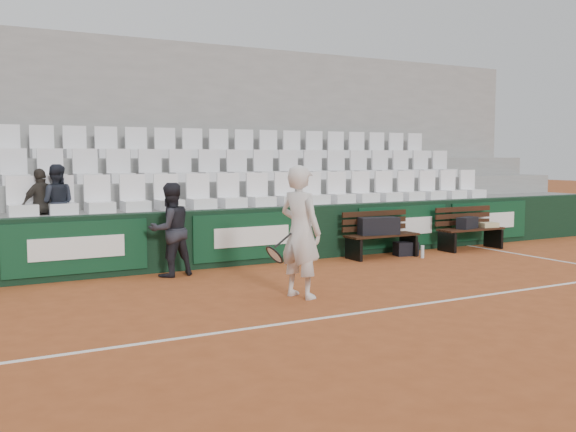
# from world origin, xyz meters

# --- Properties ---
(ground) EXTENTS (80.00, 80.00, 0.00)m
(ground) POSITION_xyz_m (0.00, 0.00, 0.00)
(ground) COLOR #A54E25
(ground) RESTS_ON ground
(court_baseline) EXTENTS (18.00, 0.06, 0.01)m
(court_baseline) POSITION_xyz_m (0.00, 0.00, 0.00)
(court_baseline) COLOR white
(court_baseline) RESTS_ON ground
(back_barrier) EXTENTS (18.00, 0.34, 1.00)m
(back_barrier) POSITION_xyz_m (0.07, 3.99, 0.50)
(back_barrier) COLOR black
(back_barrier) RESTS_ON ground
(grandstand_tier_front) EXTENTS (18.00, 0.95, 1.00)m
(grandstand_tier_front) POSITION_xyz_m (0.00, 4.62, 0.50)
(grandstand_tier_front) COLOR gray
(grandstand_tier_front) RESTS_ON ground
(grandstand_tier_mid) EXTENTS (18.00, 0.95, 1.45)m
(grandstand_tier_mid) POSITION_xyz_m (0.00, 5.58, 0.72)
(grandstand_tier_mid) COLOR gray
(grandstand_tier_mid) RESTS_ON ground
(grandstand_tier_back) EXTENTS (18.00, 0.95, 1.90)m
(grandstand_tier_back) POSITION_xyz_m (0.00, 6.53, 0.95)
(grandstand_tier_back) COLOR gray
(grandstand_tier_back) RESTS_ON ground
(grandstand_rear_wall) EXTENTS (18.00, 0.30, 4.40)m
(grandstand_rear_wall) POSITION_xyz_m (0.00, 7.15, 2.20)
(grandstand_rear_wall) COLOR gray
(grandstand_rear_wall) RESTS_ON ground
(seat_row_front) EXTENTS (11.90, 0.44, 0.63)m
(seat_row_front) POSITION_xyz_m (0.00, 4.45, 1.31)
(seat_row_front) COLOR white
(seat_row_front) RESTS_ON grandstand_tier_front
(seat_row_mid) EXTENTS (11.90, 0.44, 0.63)m
(seat_row_mid) POSITION_xyz_m (0.00, 5.40, 1.77)
(seat_row_mid) COLOR silver
(seat_row_mid) RESTS_ON grandstand_tier_mid
(seat_row_back) EXTENTS (11.90, 0.44, 0.63)m
(seat_row_back) POSITION_xyz_m (0.00, 6.35, 2.21)
(seat_row_back) COLOR silver
(seat_row_back) RESTS_ON grandstand_tier_back
(bench_left) EXTENTS (1.50, 0.56, 0.45)m
(bench_left) POSITION_xyz_m (2.37, 3.43, 0.23)
(bench_left) COLOR black
(bench_left) RESTS_ON ground
(bench_right) EXTENTS (1.50, 0.56, 0.45)m
(bench_right) POSITION_xyz_m (4.63, 3.39, 0.23)
(bench_right) COLOR #331A0F
(bench_right) RESTS_ON ground
(sports_bag_left) EXTENTS (0.82, 0.50, 0.33)m
(sports_bag_left) POSITION_xyz_m (2.29, 3.44, 0.61)
(sports_bag_left) COLOR black
(sports_bag_left) RESTS_ON bench_left
(sports_bag_right) EXTENTS (0.56, 0.38, 0.24)m
(sports_bag_right) POSITION_xyz_m (4.50, 3.37, 0.57)
(sports_bag_right) COLOR black
(sports_bag_right) RESTS_ON bench_right
(towel) EXTENTS (0.40, 0.32, 0.10)m
(towel) POSITION_xyz_m (5.08, 3.35, 0.50)
(towel) COLOR #CBBA83
(towel) RESTS_ON bench_right
(sports_bag_ground) EXTENTS (0.48, 0.34, 0.27)m
(sports_bag_ground) POSITION_xyz_m (2.94, 3.41, 0.13)
(sports_bag_ground) COLOR black
(sports_bag_ground) RESTS_ON ground
(water_bottle_near) EXTENTS (0.07, 0.07, 0.25)m
(water_bottle_near) POSITION_xyz_m (1.80, 3.47, 0.13)
(water_bottle_near) COLOR silver
(water_bottle_near) RESTS_ON ground
(water_bottle_far) EXTENTS (0.07, 0.07, 0.24)m
(water_bottle_far) POSITION_xyz_m (3.01, 3.00, 0.12)
(water_bottle_far) COLOR silver
(water_bottle_far) RESTS_ON ground
(tennis_player) EXTENTS (0.81, 0.77, 1.82)m
(tennis_player) POSITION_xyz_m (-0.74, 1.14, 0.91)
(tennis_player) COLOR silver
(tennis_player) RESTS_ON ground
(ball_kid) EXTENTS (0.84, 0.71, 1.52)m
(ball_kid) POSITION_xyz_m (-1.80, 3.51, 0.76)
(ball_kid) COLOR black
(ball_kid) RESTS_ON ground
(spectator_b) EXTENTS (0.76, 0.55, 1.19)m
(spectator_b) POSITION_xyz_m (-3.61, 4.50, 1.60)
(spectator_b) COLOR #302C26
(spectator_b) RESTS_ON grandstand_tier_front
(spectator_c) EXTENTS (0.71, 0.60, 1.26)m
(spectator_c) POSITION_xyz_m (-3.39, 4.50, 1.63)
(spectator_c) COLOR #1F232E
(spectator_c) RESTS_ON grandstand_tier_front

